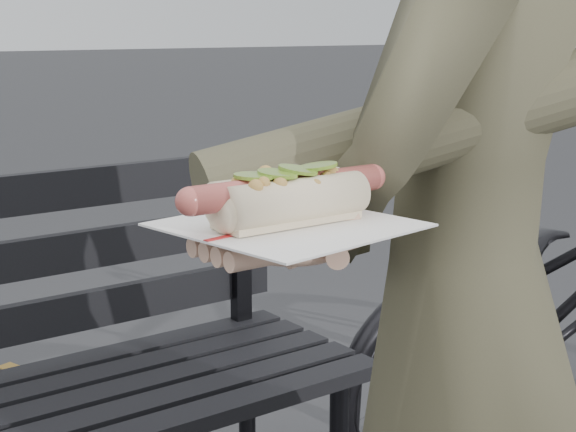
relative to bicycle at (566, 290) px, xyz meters
name	(u,v)px	position (x,y,z in m)	size (l,w,h in m)	color
bicycle	(566,290)	(0.00, 0.00, 0.00)	(0.57, 1.64, 0.86)	black
person	(465,316)	(-1.19, -0.69, 0.35)	(0.57, 0.37, 1.57)	#4C4732
held_hotdog	(385,153)	(-1.38, -0.74, 0.59)	(0.62, 0.32, 0.20)	#4C4732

